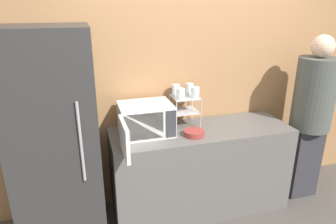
{
  "coord_description": "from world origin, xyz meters",
  "views": [
    {
      "loc": [
        -1.09,
        -2.22,
        2.09
      ],
      "look_at": [
        -0.34,
        0.34,
        1.11
      ],
      "focal_mm": 32.0,
      "sensor_mm": 36.0,
      "label": 1
    }
  ],
  "objects_px": {
    "microwave": "(145,120)",
    "glass_front_right": "(195,93)",
    "glass_back_right": "(190,89)",
    "glass_back_left": "(176,90)",
    "bowl": "(194,133)",
    "refrigerator": "(55,140)",
    "glass_front_left": "(181,94)",
    "dish_rack": "(185,105)",
    "person": "(311,112)"
  },
  "relations": [
    {
      "from": "glass_front_left",
      "to": "refrigerator",
      "type": "distance_m",
      "value": 1.21
    },
    {
      "from": "bowl",
      "to": "refrigerator",
      "type": "xyz_separation_m",
      "value": [
        -1.24,
        0.13,
        0.03
      ]
    },
    {
      "from": "person",
      "to": "refrigerator",
      "type": "distance_m",
      "value": 2.58
    },
    {
      "from": "glass_front_left",
      "to": "bowl",
      "type": "height_order",
      "value": "glass_front_left"
    },
    {
      "from": "glass_back_right",
      "to": "glass_front_right",
      "type": "distance_m",
      "value": 0.15
    },
    {
      "from": "refrigerator",
      "to": "person",
      "type": "bearing_deg",
      "value": -2.28
    },
    {
      "from": "microwave",
      "to": "dish_rack",
      "type": "height_order",
      "value": "dish_rack"
    },
    {
      "from": "microwave",
      "to": "bowl",
      "type": "distance_m",
      "value": 0.48
    },
    {
      "from": "bowl",
      "to": "refrigerator",
      "type": "distance_m",
      "value": 1.25
    },
    {
      "from": "glass_front_left",
      "to": "bowl",
      "type": "relative_size",
      "value": 0.56
    },
    {
      "from": "glass_front_left",
      "to": "glass_back_right",
      "type": "bearing_deg",
      "value": 45.57
    },
    {
      "from": "glass_front_left",
      "to": "glass_back_right",
      "type": "xyz_separation_m",
      "value": [
        0.15,
        0.15,
        0.0
      ]
    },
    {
      "from": "glass_back_left",
      "to": "person",
      "type": "height_order",
      "value": "person"
    },
    {
      "from": "glass_back_left",
      "to": "glass_back_right",
      "type": "bearing_deg",
      "value": -0.42
    },
    {
      "from": "refrigerator",
      "to": "glass_back_left",
      "type": "bearing_deg",
      "value": 10.69
    },
    {
      "from": "microwave",
      "to": "glass_back_left",
      "type": "bearing_deg",
      "value": 27.04
    },
    {
      "from": "glass_back_right",
      "to": "bowl",
      "type": "distance_m",
      "value": 0.49
    },
    {
      "from": "glass_front_right",
      "to": "bowl",
      "type": "xyz_separation_m",
      "value": [
        -0.08,
        -0.2,
        -0.34
      ]
    },
    {
      "from": "glass_front_left",
      "to": "bowl",
      "type": "xyz_separation_m",
      "value": [
        0.07,
        -0.2,
        -0.34
      ]
    },
    {
      "from": "dish_rack",
      "to": "glass_front_left",
      "type": "bearing_deg",
      "value": -133.12
    },
    {
      "from": "glass_front_left",
      "to": "bowl",
      "type": "bearing_deg",
      "value": -69.7
    },
    {
      "from": "bowl",
      "to": "glass_back_left",
      "type": "bearing_deg",
      "value": 102.12
    },
    {
      "from": "refrigerator",
      "to": "glass_back_right",
      "type": "bearing_deg",
      "value": 9.47
    },
    {
      "from": "glass_back_right",
      "to": "person",
      "type": "relative_size",
      "value": 0.06
    },
    {
      "from": "glass_back_right",
      "to": "glass_back_left",
      "type": "height_order",
      "value": "same"
    },
    {
      "from": "glass_back_left",
      "to": "bowl",
      "type": "xyz_separation_m",
      "value": [
        0.07,
        -0.35,
        -0.34
      ]
    },
    {
      "from": "bowl",
      "to": "refrigerator",
      "type": "height_order",
      "value": "refrigerator"
    },
    {
      "from": "glass_front_right",
      "to": "glass_back_left",
      "type": "bearing_deg",
      "value": 135.49
    },
    {
      "from": "glass_back_left",
      "to": "refrigerator",
      "type": "bearing_deg",
      "value": -169.31
    },
    {
      "from": "person",
      "to": "glass_front_left",
      "type": "bearing_deg",
      "value": 172.95
    },
    {
      "from": "glass_back_left",
      "to": "refrigerator",
      "type": "relative_size",
      "value": 0.06
    },
    {
      "from": "glass_back_right",
      "to": "glass_front_right",
      "type": "bearing_deg",
      "value": -88.4
    },
    {
      "from": "glass_front_right",
      "to": "refrigerator",
      "type": "distance_m",
      "value": 1.36
    },
    {
      "from": "microwave",
      "to": "bowl",
      "type": "height_order",
      "value": "microwave"
    },
    {
      "from": "microwave",
      "to": "glass_back_left",
      "type": "relative_size",
      "value": 7.05
    },
    {
      "from": "glass_back_right",
      "to": "glass_back_left",
      "type": "bearing_deg",
      "value": 179.58
    },
    {
      "from": "glass_back_left",
      "to": "bowl",
      "type": "distance_m",
      "value": 0.49
    },
    {
      "from": "glass_front_left",
      "to": "person",
      "type": "distance_m",
      "value": 1.44
    },
    {
      "from": "glass_back_right",
      "to": "microwave",
      "type": "bearing_deg",
      "value": -160.1
    },
    {
      "from": "bowl",
      "to": "person",
      "type": "relative_size",
      "value": 0.11
    },
    {
      "from": "dish_rack",
      "to": "glass_back_left",
      "type": "relative_size",
      "value": 2.82
    },
    {
      "from": "microwave",
      "to": "glass_front_right",
      "type": "distance_m",
      "value": 0.56
    },
    {
      "from": "dish_rack",
      "to": "person",
      "type": "height_order",
      "value": "person"
    },
    {
      "from": "dish_rack",
      "to": "bowl",
      "type": "xyz_separation_m",
      "value": [
        0.0,
        -0.28,
        -0.2
      ]
    },
    {
      "from": "dish_rack",
      "to": "glass_front_right",
      "type": "distance_m",
      "value": 0.18
    },
    {
      "from": "glass_front_right",
      "to": "dish_rack",
      "type": "bearing_deg",
      "value": 135.04
    },
    {
      "from": "glass_front_left",
      "to": "person",
      "type": "xyz_separation_m",
      "value": [
        1.41,
        -0.17,
        -0.27
      ]
    },
    {
      "from": "microwave",
      "to": "glass_front_left",
      "type": "distance_m",
      "value": 0.43
    },
    {
      "from": "glass_front_right",
      "to": "refrigerator",
      "type": "relative_size",
      "value": 0.06
    },
    {
      "from": "person",
      "to": "refrigerator",
      "type": "relative_size",
      "value": 0.93
    }
  ]
}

